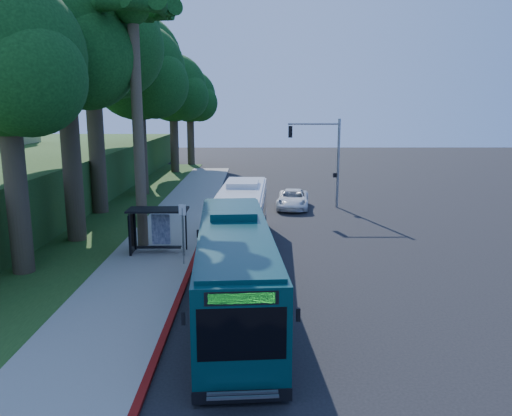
{
  "coord_description": "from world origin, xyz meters",
  "views": [
    {
      "loc": [
        -1.88,
        -29.12,
        7.9
      ],
      "look_at": [
        -1.72,
        1.0,
        1.78
      ],
      "focal_mm": 35.0,
      "sensor_mm": 36.0,
      "label": 1
    }
  ],
  "objects_px": {
    "bus_shelter": "(154,222)",
    "white_bus": "(241,218)",
    "teal_bus": "(235,267)",
    "pickup": "(293,199)"
  },
  "relations": [
    {
      "from": "bus_shelter",
      "to": "pickup",
      "type": "height_order",
      "value": "bus_shelter"
    },
    {
      "from": "teal_bus",
      "to": "white_bus",
      "type": "bearing_deg",
      "value": 86.13
    },
    {
      "from": "bus_shelter",
      "to": "white_bus",
      "type": "height_order",
      "value": "white_bus"
    },
    {
      "from": "pickup",
      "to": "bus_shelter",
      "type": "bearing_deg",
      "value": -117.52
    },
    {
      "from": "white_bus",
      "to": "pickup",
      "type": "distance_m",
      "value": 12.22
    },
    {
      "from": "pickup",
      "to": "teal_bus",
      "type": "bearing_deg",
      "value": -94.16
    },
    {
      "from": "teal_bus",
      "to": "pickup",
      "type": "distance_m",
      "value": 20.8
    },
    {
      "from": "bus_shelter",
      "to": "teal_bus",
      "type": "distance_m",
      "value": 9.11
    },
    {
      "from": "bus_shelter",
      "to": "teal_bus",
      "type": "xyz_separation_m",
      "value": [
        4.65,
        -7.83,
        0.03
      ]
    },
    {
      "from": "bus_shelter",
      "to": "pickup",
      "type": "relative_size",
      "value": 0.61
    }
  ]
}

